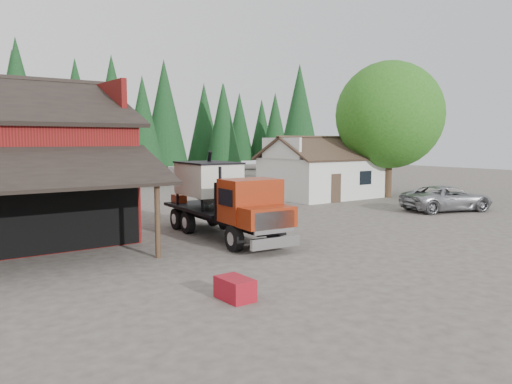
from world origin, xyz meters
TOP-DOWN VIEW (x-y plane):
  - ground at (0.00, 0.00)m, footprint 120.00×120.00m
  - farmhouse at (13.00, 13.00)m, footprint 8.60×6.42m
  - deciduous_tree at (17.01, 9.97)m, footprint 8.00×8.00m
  - conifer_backdrop at (0.00, 42.00)m, footprint 76.00×16.00m
  - near_pine_b at (6.00, 30.00)m, footprint 3.96×3.96m
  - near_pine_c at (22.00, 26.00)m, footprint 4.84×4.84m
  - near_pine_d at (-4.00, 34.00)m, footprint 5.28×5.28m
  - feed_truck at (-1.55, 4.03)m, footprint 2.96×8.66m
  - silver_car at (14.00, 3.00)m, footprint 6.12×4.19m
  - equip_box at (-6.00, -3.60)m, footprint 0.71×1.11m

SIDE VIEW (x-z plane):
  - ground at x=0.00m, z-range 0.00..0.00m
  - conifer_backdrop at x=0.00m, z-range -8.00..8.00m
  - equip_box at x=-6.00m, z-range 0.00..0.60m
  - silver_car at x=14.00m, z-range 0.00..1.55m
  - farmhouse at x=13.00m, z-range -0.66..3.99m
  - feed_truck at x=-1.55m, z-range -0.12..3.71m
  - near_pine_b at x=6.00m, z-range 0.69..11.09m
  - deciduous_tree at x=17.01m, z-range 0.81..11.01m
  - near_pine_c at x=22.00m, z-range 0.69..13.09m
  - near_pine_d at x=-4.00m, z-range 0.69..14.09m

